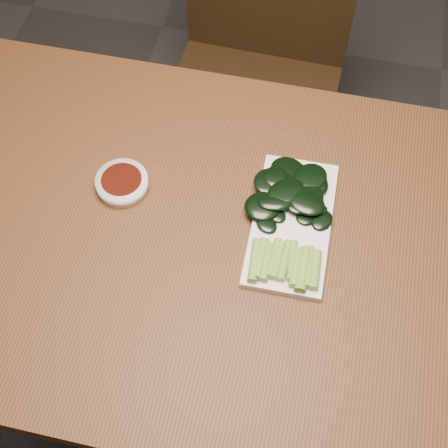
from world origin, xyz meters
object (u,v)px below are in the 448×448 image
Objects in this scene: table at (227,257)px; sauce_bowl at (122,183)px; gai_lan at (288,216)px; serving_plate at (292,224)px; chair_far at (256,73)px.

table is 14.09× the size of sauce_bowl.
table is 0.24m from sauce_bowl.
sauce_bowl is at bearing 177.78° from gai_lan.
table is 0.14m from serving_plate.
serving_plate is 0.98× the size of gai_lan.
serving_plate is (0.33, -0.02, -0.01)m from sauce_bowl.
gai_lan reaches higher than serving_plate.
chair_far is at bearing 75.94° from sauce_bowl.
chair_far is (-0.07, 0.68, -0.19)m from table.
chair_far is at bearing 95.56° from table.
sauce_bowl is at bearing 162.83° from table.
table is 0.15m from gai_lan.
table is 4.85× the size of serving_plate.
gai_lan is at bearing 28.65° from table.
sauce_bowl is (-0.22, 0.07, 0.09)m from table.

